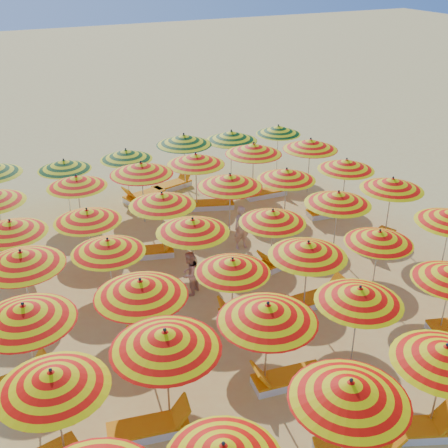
{
  "coord_description": "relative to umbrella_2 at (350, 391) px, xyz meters",
  "views": [
    {
      "loc": [
        -6.56,
        -13.26,
        9.25
      ],
      "look_at": [
        0.0,
        0.5,
        1.6
      ],
      "focal_mm": 45.0,
      "sensor_mm": 36.0,
      "label": 1
    }
  ],
  "objects": [
    {
      "name": "umbrella_40",
      "position": [
        4.68,
        14.33,
        -0.05
      ],
      "size": [
        2.68,
        2.68,
        2.32
      ],
      "color": "silver",
      "rests_on": "ground"
    },
    {
      "name": "lounger_21",
      "position": [
        5.28,
        12.29,
        -1.94
      ],
      "size": [
        1.75,
        0.63,
        0.69
      ],
      "rotation": [
        0.0,
        0.0,
        -0.03
      ],
      "color": "white",
      "rests_on": "ground"
    },
    {
      "name": "umbrella_28",
      "position": [
        4.63,
        9.81,
        -0.15
      ],
      "size": [
        2.75,
        2.75,
        2.21
      ],
      "color": "silver",
      "rests_on": "ground"
    },
    {
      "name": "umbrella_33",
      "position": [
        2.23,
        12.38,
        -0.05
      ],
      "size": [
        2.6,
        2.6,
        2.32
      ],
      "color": "silver",
      "rests_on": "ground"
    },
    {
      "name": "lounger_16",
      "position": [
        6.71,
        7.16,
        -1.94
      ],
      "size": [
        1.82,
        1.2,
        0.69
      ],
      "rotation": [
        0.0,
        0.0,
        3.54
      ],
      "color": "white",
      "rests_on": "ground"
    },
    {
      "name": "umbrella_34",
      "position": [
        4.68,
        12.38,
        -0.01
      ],
      "size": [
        2.87,
        2.87,
        2.37
      ],
      "color": "silver",
      "rests_on": "ground"
    },
    {
      "name": "ground",
      "position": [
        1.24,
        7.35,
        -2.09
      ],
      "size": [
        120.0,
        120.0,
        0.0
      ],
      "primitive_type": "plane",
      "color": "#DABD61",
      "rests_on": "ground"
    },
    {
      "name": "lounger_10",
      "position": [
        -5.43,
        5.12,
        -1.94
      ],
      "size": [
        1.79,
        0.81,
        0.69
      ],
      "rotation": [
        0.0,
        0.0,
        0.14
      ],
      "color": "white",
      "rests_on": "ground"
    },
    {
      "name": "umbrella_19",
      "position": [
        -2.43,
        7.46,
        -0.19
      ],
      "size": [
        2.57,
        2.57,
        2.16
      ],
      "color": "silver",
      "rests_on": "ground"
    },
    {
      "name": "beachgoer_b",
      "position": [
        -0.25,
        7.03,
        -1.4
      ],
      "size": [
        0.84,
        0.83,
        1.37
      ],
      "primitive_type": "imported",
      "rotation": [
        0.0,
        0.0,
        3.84
      ],
      "color": "tan",
      "rests_on": "ground"
    },
    {
      "name": "umbrella_37",
      "position": [
        -2.24,
        14.4,
        -0.23
      ],
      "size": [
        2.48,
        2.48,
        2.11
      ],
      "color": "silver",
      "rests_on": "ground"
    },
    {
      "name": "umbrella_16",
      "position": [
        4.66,
        4.82,
        -0.26
      ],
      "size": [
        2.03,
        2.03,
        2.08
      ],
      "color": "silver",
      "rests_on": "ground"
    },
    {
      "name": "umbrella_12",
      "position": [
        -4.93,
        4.95,
        0.0
      ],
      "size": [
        2.95,
        2.95,
        2.37
      ],
      "color": "silver",
      "rests_on": "ground"
    },
    {
      "name": "umbrella_13",
      "position": [
        -2.35,
        4.82,
        -0.01
      ],
      "size": [
        2.74,
        2.74,
        2.36
      ],
      "color": "silver",
      "rests_on": "ground"
    },
    {
      "name": "lounger_7",
      "position": [
        -3.01,
        2.51,
        -1.94
      ],
      "size": [
        1.81,
        0.88,
        0.69
      ],
      "rotation": [
        0.0,
        0.0,
        -0.18
      ],
      "color": "white",
      "rests_on": "ground"
    },
    {
      "name": "umbrella_8",
      "position": [
        -0.16,
        2.7,
        -0.0
      ],
      "size": [
        2.73,
        2.73,
        2.37
      ],
      "color": "silver",
      "rests_on": "ground"
    },
    {
      "name": "umbrella_23",
      "position": [
        7.31,
        7.41,
        -0.09
      ],
      "size": [
        2.53,
        2.53,
        2.27
      ],
      "color": "silver",
      "rests_on": "ground"
    },
    {
      "name": "umbrella_31",
      "position": [
        -2.21,
        12.37,
        -0.16
      ],
      "size": [
        2.55,
        2.55,
        2.2
      ],
      "color": "silver",
      "rests_on": "ground"
    },
    {
      "name": "lounger_3",
      "position": [
        1.9,
        0.11,
        -1.94
      ],
      "size": [
        1.82,
        1.19,
        0.69
      ],
      "rotation": [
        0.0,
        0.0,
        -0.38
      ],
      "color": "white",
      "rests_on": "ground"
    },
    {
      "name": "umbrella_26",
      "position": [
        -0.12,
        9.54,
        -0.09
      ],
      "size": [
        2.38,
        2.38,
        2.27
      ],
      "color": "silver",
      "rests_on": "ground"
    },
    {
      "name": "umbrella_38",
      "position": [
        0.14,
        14.38,
        -0.19
      ],
      "size": [
        2.13,
        2.13,
        2.16
      ],
      "color": "silver",
      "rests_on": "ground"
    },
    {
      "name": "umbrella_41",
      "position": [
        7.19,
        14.74,
        -0.23
      ],
      "size": [
        2.61,
        2.61,
        2.11
      ],
      "color": "silver",
      "rests_on": "ground"
    },
    {
      "name": "umbrella_22",
      "position": [
        4.97,
        7.23,
        -0.09
      ],
      "size": [
        2.2,
        2.2,
        2.27
      ],
      "color": "silver",
      "rests_on": "ground"
    },
    {
      "name": "umbrella_25",
      "position": [
        -2.5,
        9.58,
        -0.18
      ],
      "size": [
        2.26,
        2.26,
        2.17
      ],
      "color": "silver",
      "rests_on": "ground"
    },
    {
      "name": "lounger_12",
      "position": [
        0.71,
        5.17,
        -1.94
      ],
      "size": [
        1.82,
        1.03,
        0.69
      ],
      "rotation": [
        0.0,
        0.0,
        2.87
      ],
      "color": "white",
      "rests_on": "ground"
    },
    {
      "name": "umbrella_32",
      "position": [
        0.05,
        12.15,
        0.02
      ],
      "size": [
        2.54,
        2.54,
        2.4
      ],
      "color": "silver",
      "rests_on": "ground"
    },
    {
      "name": "umbrella_35",
      "position": [
        7.02,
        11.94,
        -0.03
      ],
      "size": [
        2.82,
        2.82,
        2.34
      ],
      "color": "silver",
      "rests_on": "ground"
    },
    {
      "name": "lounger_8",
      "position": [
        0.34,
        2.56,
        -1.94
      ],
      "size": [
        1.79,
        0.79,
        0.69
      ],
      "rotation": [
        0.0,
        0.0,
        3.02
      ],
      "color": "white",
      "rests_on": "ground"
    },
    {
      "name": "lounger_23",
      "position": [
        2.12,
        14.67,
        -1.94
      ],
      "size": [
        1.82,
        1.02,
        0.69
      ],
      "rotation": [
        0.0,
        0.0,
        0.27
      ],
      "color": "white",
      "rests_on": "ground"
    },
    {
      "name": "umbrella_29",
      "position": [
        7.1,
        9.67,
        -0.13
      ],
      "size": [
        2.24,
        2.24,
        2.22
      ],
      "color": "silver",
      "rests_on": "ground"
    },
    {
      "name": "umbrella_14",
      "position": [
        0.21,
        5.17,
        -0.25
      ],
      "size": [
        2.36,
        2.36,
        2.09
      ],
      "color": "silver",
      "rests_on": "ground"
    },
    {
      "name": "umbrella_15",
      "position": [
        2.29,
        4.85,
        -0.1
      ],
      "size": [
        2.44,
        2.44,
        2.26
      ],
      "color": "silver",
      "rests_on": "ground"
    },
    {
      "name": "lounger_22",
      "position": [
        0.64,
        14.14,
        -1.94
      ],
      "size": [
        1.82,
        1.02,
        0.69
      ],
      "rotation": [
        0.0,
        0.0,
        3.41
      ],
      "color": "white",
      "rests_on": "ground"
    },
    {
      "name": "umbrella_20",
      "position": [
        0.05,
        7.43,
        -0.09
      ],
      "size": [
        2.42,
        2.42,
        2.27
      ],
      "color": "silver",
      "rests_on": "ground"
    },
    {
      "name": "lounger_18",
      "position": [
        6.5,
        9.71,
        -1.94
      ],
      "size": [
        1.78,
        0.76,
        0.69
      ],
      "rotation": [
        0.0,
        0.0,
        3.03
      ],
      "color": "white",
      "rests_on": "ground"
    },
    {
      "name": "umbrella_39",
      "position": [
        2.62,
        14.53,
        0.02
      ],
      "size": [
        2.86,
        2.86,
        2.39
      ],
      "color": "silver",
      "rests_on": "ground"
    },
    {
      "name": "umbrella_7",
      "position": [
        -2.51,
        2.71,
        0.05
      ],
      "size": [
        2.53,
        2.53,
        2.43
      ],
      "color": "silver",
      "rests_on": "ground"
    },
    {
      "name": "umbrella_27",
      "position": [
        2.42,
        9.84,
        -0.01
      ],
      "size": [
        2.58,
        2.58,
        2.36
      ],
      "color": "silver",
      "rests_on": "ground"
    },
    {
      "name": "umbrella_9",
      "position": [
        2.21,
        2.56,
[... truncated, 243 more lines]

